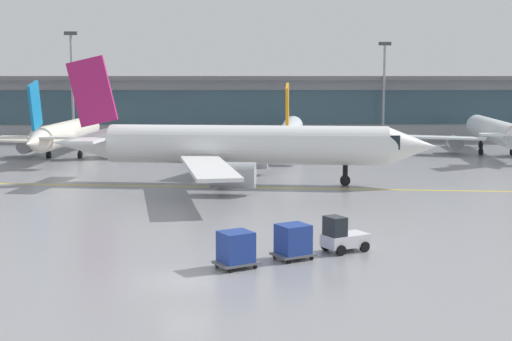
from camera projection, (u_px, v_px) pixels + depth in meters
name	position (u px, v px, depth m)	size (l,w,h in m)	color
ground_plane	(186.00, 281.00, 36.54)	(400.00, 400.00, 0.00)	gray
taxiway_centreline_stripe	(248.00, 187.00, 66.04)	(110.00, 0.36, 0.01)	yellow
terminal_concourse	(225.00, 106.00, 114.39)	(200.88, 11.00, 9.60)	#9EA3A8
gate_airplane_2	(67.00, 134.00, 89.52)	(26.24, 28.24, 9.36)	silver
gate_airplane_3	(290.00, 132.00, 92.74)	(25.25, 27.28, 9.03)	white
gate_airplane_4	(495.00, 131.00, 92.81)	(26.16, 28.26, 9.36)	white
taxiing_regional_jet	(242.00, 146.00, 67.60)	(35.45, 32.75, 11.74)	white
baggage_tug	(342.00, 236.00, 42.36)	(2.95, 2.55, 2.10)	silver
cargo_dolly_lead	(293.00, 240.00, 40.64)	(2.62, 2.43, 1.94)	#595B60
cargo_dolly_trailing	(236.00, 248.00, 38.83)	(2.62, 2.43, 1.94)	#595B60
apron_light_mast_1	(72.00, 83.00, 104.16)	(1.80, 0.36, 15.79)	gray
apron_light_mast_2	(384.00, 88.00, 107.35)	(1.80, 0.36, 14.48)	gray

